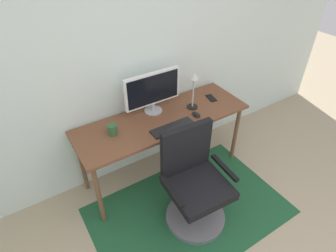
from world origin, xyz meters
The scene contains 10 objects.
wall_back centered at (0.00, 2.20, 1.30)m, with size 6.00×0.10×2.60m, color silver.
area_rug centered at (0.17, 1.25, 0.00)m, with size 1.85×1.20×0.01m, color #1E5230.
desk centered at (0.24, 1.84, 0.68)m, with size 1.75×0.58×0.75m.
monitor centered at (0.21, 1.99, 1.00)m, with size 0.58×0.18×0.42m.
keyboard centered at (0.23, 1.65, 0.76)m, with size 0.43×0.13×0.02m, color black.
computer_mouse centered at (0.53, 1.69, 0.77)m, with size 0.06×0.10×0.03m, color black.
coffee_cup centered at (-0.28, 1.86, 0.80)m, with size 0.08×0.08×0.10m, color #2D5A2F.
cell_phone centered at (0.86, 1.87, 0.76)m, with size 0.07×0.14×0.01m, color black.
desk_lamp centered at (0.59, 1.83, 1.02)m, with size 0.11×0.11×0.39m.
office_chair centered at (0.17, 1.21, 0.39)m, with size 0.60×0.56×0.97m.
Camera 1 is at (-0.91, -0.08, 2.35)m, focal length 29.99 mm.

